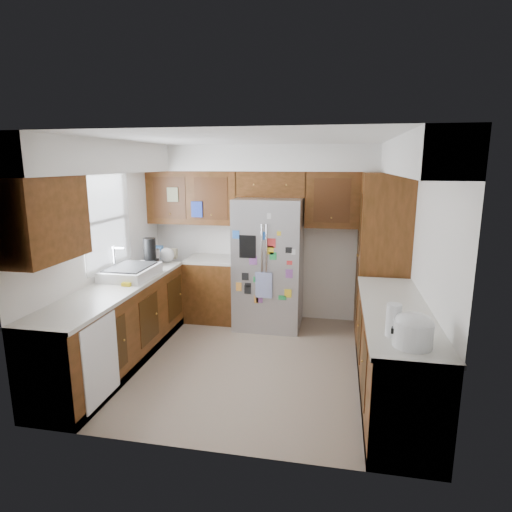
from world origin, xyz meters
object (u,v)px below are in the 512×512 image
(pantry, at_px, (382,256))
(fridge, at_px, (269,263))
(rice_cooker, at_px, (413,329))
(paper_towel, at_px, (394,320))

(pantry, xyz_separation_m, fridge, (-1.50, 0.05, -0.17))
(pantry, height_order, rice_cooker, pantry)
(rice_cooker, xyz_separation_m, paper_towel, (-0.12, 0.17, -0.00))
(fridge, height_order, rice_cooker, fridge)
(paper_towel, bearing_deg, rice_cooker, -55.33)
(fridge, distance_m, paper_towel, 2.74)
(paper_towel, bearing_deg, fridge, 120.24)
(rice_cooker, relative_size, paper_towel, 1.14)
(rice_cooker, distance_m, paper_towel, 0.21)
(rice_cooker, bearing_deg, pantry, 89.99)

